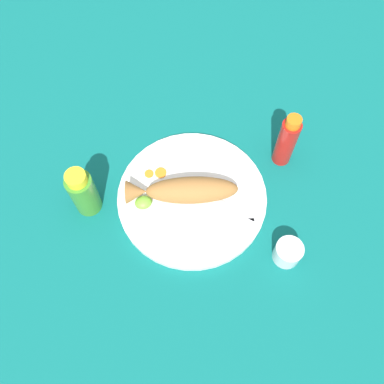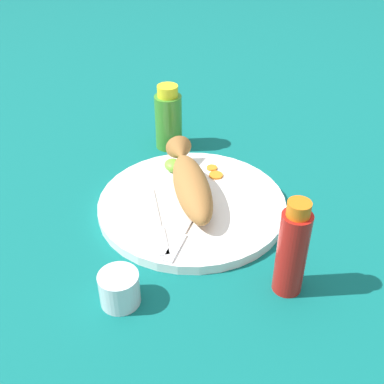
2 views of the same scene
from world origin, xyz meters
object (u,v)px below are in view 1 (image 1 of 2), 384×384
object	(u,v)px
fried_fish	(184,190)
hot_sauce_bottle_green	(83,192)
salt_cup	(287,253)
hot_sauce_bottle_red	(287,141)
fork_near	(229,206)
fork_far	(219,223)
main_plate	(192,197)

from	to	relation	value
fried_fish	hot_sauce_bottle_green	distance (m)	0.22
salt_cup	hot_sauce_bottle_red	bearing A→B (deg)	69.86
hot_sauce_bottle_green	salt_cup	world-z (taller)	hot_sauce_bottle_green
fork_near	hot_sauce_bottle_red	bearing A→B (deg)	73.71
fork_near	fork_far	size ratio (longest dim) A/B	0.77
fork_near	main_plate	bearing A→B (deg)	-169.89
main_plate	hot_sauce_bottle_green	xyz separation A→B (m)	(-0.23, 0.06, 0.06)
fork_far	hot_sauce_bottle_red	size ratio (longest dim) A/B	1.12
hot_sauce_bottle_red	salt_cup	size ratio (longest dim) A/B	2.71
fork_near	salt_cup	world-z (taller)	salt_cup
fork_far	salt_cup	size ratio (longest dim) A/B	3.03
fried_fish	hot_sauce_bottle_green	size ratio (longest dim) A/B	1.79
fork_near	fork_far	world-z (taller)	same
hot_sauce_bottle_green	fried_fish	bearing A→B (deg)	-13.72
hot_sauce_bottle_green	salt_cup	distance (m)	0.46
fork_far	salt_cup	world-z (taller)	salt_cup
main_plate	fried_fish	distance (m)	0.04
main_plate	hot_sauce_bottle_red	xyz separation A→B (m)	(0.24, 0.04, 0.07)
salt_cup	hot_sauce_bottle_green	bearing A→B (deg)	146.99
main_plate	hot_sauce_bottle_green	size ratio (longest dim) A/B	2.40
fork_far	fork_near	bearing A→B (deg)	58.39
fork_far	hot_sauce_bottle_green	bearing A→B (deg)	167.95
fork_near	hot_sauce_bottle_red	distance (m)	0.20
main_plate	salt_cup	distance (m)	0.25
hot_sauce_bottle_green	fork_far	bearing A→B (deg)	-27.63
fork_near	fork_far	bearing A→B (deg)	-92.08
fried_fish	fork_near	size ratio (longest dim) A/B	1.84
fork_near	hot_sauce_bottle_green	world-z (taller)	hot_sauce_bottle_green
hot_sauce_bottle_red	hot_sauce_bottle_green	xyz separation A→B (m)	(-0.47, 0.02, -0.01)
fork_far	hot_sauce_bottle_green	xyz separation A→B (m)	(-0.27, 0.14, 0.05)
fork_far	hot_sauce_bottle_red	world-z (taller)	hot_sauce_bottle_red
main_plate	fried_fish	world-z (taller)	fried_fish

